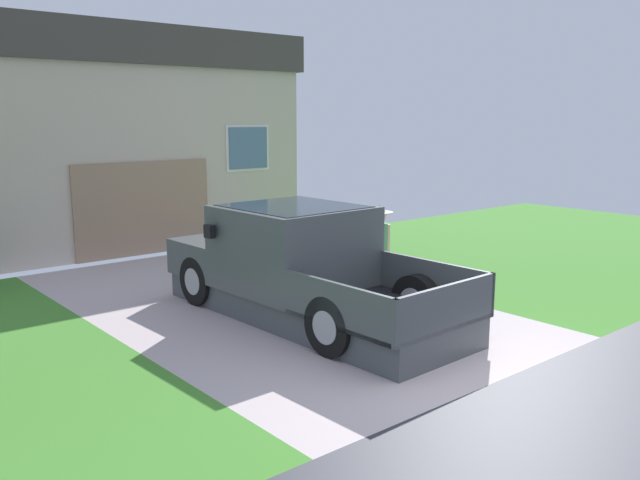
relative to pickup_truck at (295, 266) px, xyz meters
The scene contains 4 objects.
pickup_truck is the anchor object (origin of this frame).
person_with_hat 1.50m from the pickup_truck, 15.17° to the right, with size 0.47×0.45×1.63m.
handbag 1.80m from the pickup_truck, 20.94° to the right, with size 0.33×0.17×0.42m.
house_with_garage 8.57m from the pickup_truck, 86.87° to the left, with size 8.51×5.45×5.02m.
Camera 1 is at (-6.08, -4.24, 3.04)m, focal length 37.20 mm.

